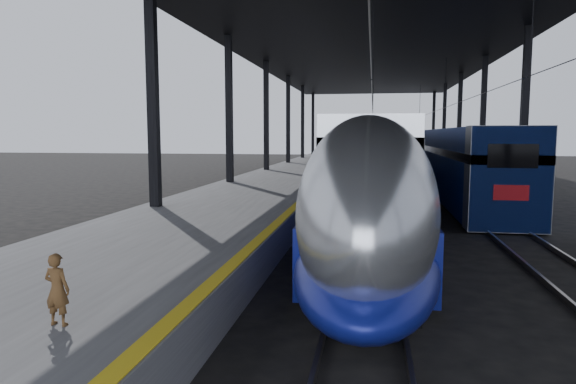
# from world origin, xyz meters

# --- Properties ---
(ground) EXTENTS (160.00, 160.00, 0.00)m
(ground) POSITION_xyz_m (0.00, 0.00, 0.00)
(ground) COLOR black
(ground) RESTS_ON ground
(platform) EXTENTS (6.00, 80.00, 1.00)m
(platform) POSITION_xyz_m (-3.50, 20.00, 0.50)
(platform) COLOR #4C4C4F
(platform) RESTS_ON ground
(yellow_strip) EXTENTS (0.30, 80.00, 0.01)m
(yellow_strip) POSITION_xyz_m (-0.70, 20.00, 1.00)
(yellow_strip) COLOR gold
(yellow_strip) RESTS_ON platform
(rails) EXTENTS (6.52, 80.00, 0.16)m
(rails) POSITION_xyz_m (4.50, 20.00, 0.08)
(rails) COLOR slate
(rails) RESTS_ON ground
(canopy) EXTENTS (18.00, 75.00, 9.47)m
(canopy) POSITION_xyz_m (1.90, 20.00, 9.12)
(canopy) COLOR black
(canopy) RESTS_ON ground
(tgv_train) EXTENTS (2.92, 65.20, 4.19)m
(tgv_train) POSITION_xyz_m (2.00, 25.63, 1.96)
(tgv_train) COLOR #B4B7BC
(tgv_train) RESTS_ON ground
(second_train) EXTENTS (2.88, 56.05, 3.96)m
(second_train) POSITION_xyz_m (7.00, 33.86, 2.01)
(second_train) COLOR navy
(second_train) RESTS_ON ground
(child) EXTENTS (0.39, 0.27, 1.02)m
(child) POSITION_xyz_m (-2.18, -6.47, 1.51)
(child) COLOR #51361B
(child) RESTS_ON platform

